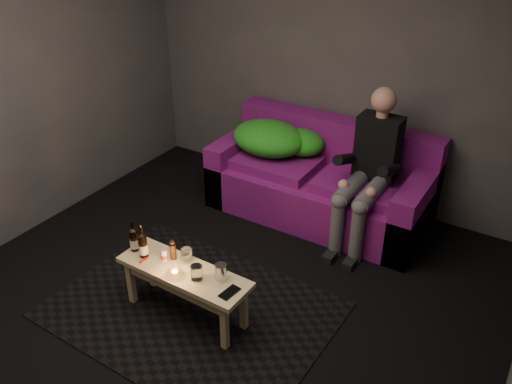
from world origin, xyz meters
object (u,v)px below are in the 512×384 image
(person, at_px, (369,167))
(coffee_table, at_px, (184,278))
(sofa, at_px, (322,183))
(steel_cup, at_px, (221,272))
(beer_bottle_a, at_px, (134,239))
(beer_bottle_b, at_px, (143,245))

(person, xyz_separation_m, coffee_table, (-0.69, -1.63, -0.35))
(person, bearing_deg, sofa, 161.86)
(person, distance_m, steel_cup, 1.64)
(person, xyz_separation_m, steel_cup, (-0.41, -1.57, -0.22))
(coffee_table, relative_size, beer_bottle_a, 3.98)
(sofa, bearing_deg, steel_cup, -87.45)
(sofa, relative_size, beer_bottle_a, 7.88)
(sofa, xyz_separation_m, coffee_table, (-0.20, -1.79, 0.03))
(beer_bottle_a, bearing_deg, coffee_table, 0.04)
(beer_bottle_b, distance_m, steel_cup, 0.62)
(sofa, height_order, coffee_table, sofa)
(sofa, height_order, beer_bottle_a, sofa)
(coffee_table, distance_m, beer_bottle_b, 0.38)
(beer_bottle_a, bearing_deg, person, 55.04)
(person, height_order, steel_cup, person)
(person, relative_size, beer_bottle_a, 5.26)
(beer_bottle_a, relative_size, beer_bottle_b, 0.95)
(coffee_table, height_order, beer_bottle_b, beer_bottle_b)
(coffee_table, bearing_deg, sofa, 83.66)
(sofa, relative_size, coffee_table, 1.98)
(beer_bottle_a, height_order, beer_bottle_b, beer_bottle_b)
(person, distance_m, beer_bottle_b, 1.95)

